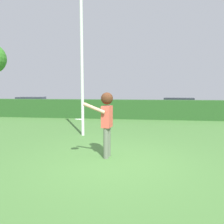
# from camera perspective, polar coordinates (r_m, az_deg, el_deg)

# --- Properties ---
(ground_plane) EXTENTS (60.00, 60.00, 0.00)m
(ground_plane) POSITION_cam_1_polar(r_m,az_deg,el_deg) (5.52, 0.49, -13.52)
(ground_plane) COLOR #4A7C39
(person) EXTENTS (0.78, 0.56, 1.78)m
(person) POSITION_cam_1_polar(r_m,az_deg,el_deg) (5.66, -1.47, -1.27)
(person) COLOR slate
(person) RESTS_ON ground
(frisbee) EXTENTS (0.26, 0.26, 0.06)m
(frisbee) POSITION_cam_1_polar(r_m,az_deg,el_deg) (5.72, -8.81, -1.95)
(frisbee) COLOR white
(lamppost) EXTENTS (0.24, 0.24, 5.98)m
(lamppost) POSITION_cam_1_polar(r_m,az_deg,el_deg) (8.61, -8.25, 15.71)
(lamppost) COLOR silver
(lamppost) RESTS_ON ground
(hedge_row) EXTENTS (24.99, 0.90, 1.21)m
(hedge_row) POSITION_cam_1_polar(r_m,az_deg,el_deg) (13.57, 4.97, 0.77)
(hedge_row) COLOR #285422
(hedge_row) RESTS_ON ground
(parked_car_blue) EXTENTS (4.48, 2.62, 1.25)m
(parked_car_blue) POSITION_cam_1_polar(r_m,az_deg,el_deg) (19.51, -21.09, 2.23)
(parked_car_blue) COLOR #263FA5
(parked_car_blue) RESTS_ON ground
(parked_car_green) EXTENTS (4.47, 2.58, 1.25)m
(parked_car_green) POSITION_cam_1_polar(r_m,az_deg,el_deg) (17.13, 17.82, 1.87)
(parked_car_green) COLOR #1E6633
(parked_car_green) RESTS_ON ground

